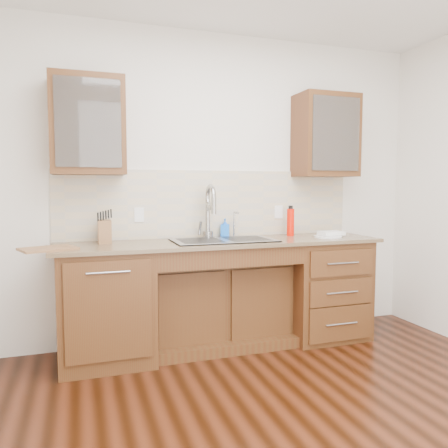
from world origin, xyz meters
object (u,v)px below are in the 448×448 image
object	(u,v)px
soap_bottle	(225,228)
water_bottle	(290,222)
plate	(328,237)
knife_block	(105,232)
cutting_board	(48,249)

from	to	relation	value
soap_bottle	water_bottle	world-z (taller)	water_bottle
soap_bottle	plate	distance (m)	0.91
soap_bottle	plate	xyz separation A→B (m)	(0.85, -0.34, -0.07)
soap_bottle	knife_block	size ratio (longest dim) A/B	0.90
water_bottle	knife_block	bearing A→B (deg)	-179.95
soap_bottle	plate	world-z (taller)	soap_bottle
soap_bottle	water_bottle	bearing A→B (deg)	12.02
knife_block	cutting_board	distance (m)	0.49
plate	knife_block	size ratio (longest dim) A/B	1.36
soap_bottle	cutting_board	bearing A→B (deg)	-142.87
knife_block	cutting_board	size ratio (longest dim) A/B	0.50
soap_bottle	water_bottle	xyz separation A→B (m)	(0.59, -0.11, 0.04)
soap_bottle	water_bottle	size ratio (longest dim) A/B	0.67
knife_block	cutting_board	world-z (taller)	knife_block
water_bottle	cutting_board	bearing A→B (deg)	-172.36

